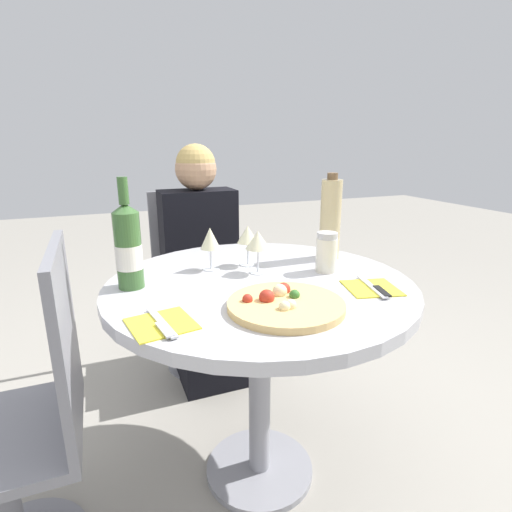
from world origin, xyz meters
TOP-DOWN VIEW (x-y plane):
  - ground_plane at (0.00, 0.00)m, footprint 12.00×12.00m
  - dining_table at (0.00, 0.00)m, footprint 0.98×0.98m
  - chair_behind_diner at (-0.00, 0.88)m, footprint 0.43×0.43m
  - seated_diner at (-0.00, 0.74)m, footprint 0.37×0.41m
  - chair_empty_side at (-0.70, -0.03)m, footprint 0.43×0.43m
  - pizza_large at (-0.02, -0.22)m, footprint 0.31×0.31m
  - wine_bottle at (-0.39, 0.09)m, footprint 0.08×0.08m
  - tall_carafe at (0.34, 0.15)m, footprint 0.08×0.08m
  - sugar_shaker at (0.25, 0.01)m, footprint 0.07×0.07m
  - wine_glass_back_right at (0.02, 0.18)m, footprint 0.07×0.07m
  - wine_glass_front_right at (0.02, 0.08)m, footprint 0.08×0.08m
  - wine_glass_back_left at (-0.11, 0.18)m, footprint 0.07×0.07m
  - place_setting_left at (-0.34, -0.21)m, footprint 0.17×0.19m
  - place_setting_right at (0.29, -0.19)m, footprint 0.18×0.19m

SIDE VIEW (x-z plane):
  - ground_plane at x=0.00m, z-range 0.00..0.00m
  - chair_behind_diner at x=0.00m, z-range -0.03..0.90m
  - chair_empty_side at x=-0.70m, z-range -0.03..0.90m
  - seated_diner at x=0.00m, z-range -0.05..1.12m
  - dining_table at x=0.00m, z-range 0.26..1.01m
  - place_setting_left at x=-0.34m, z-range 0.75..0.76m
  - place_setting_right at x=0.29m, z-range 0.75..0.76m
  - pizza_large at x=-0.02m, z-range 0.74..0.79m
  - sugar_shaker at x=0.25m, z-range 0.75..0.88m
  - wine_glass_back_left at x=-0.11m, z-range 0.78..0.93m
  - wine_glass_back_right at x=0.02m, z-range 0.79..0.93m
  - wine_glass_front_right at x=0.02m, z-range 0.79..0.93m
  - wine_bottle at x=-0.39m, z-range 0.71..1.04m
  - tall_carafe at x=0.34m, z-range 0.74..1.06m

